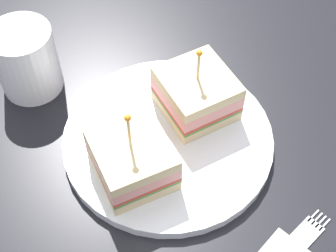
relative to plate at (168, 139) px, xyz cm
name	(u,v)px	position (x,y,z in cm)	size (l,w,h in cm)	color
ground_plane	(168,147)	(0.00, 0.00, -1.68)	(101.49, 101.49, 2.00)	black
plate	(168,139)	(0.00, 0.00, 0.00)	(25.12, 25.12, 1.35)	white
sandwich_half_front	(134,160)	(-6.30, -0.27, 3.38)	(10.92, 11.35, 10.23)	beige
sandwich_half_back	(194,92)	(5.47, 0.41, 3.44)	(10.66, 10.84, 9.90)	beige
drink_glass	(27,62)	(-3.72, 19.83, 3.44)	(7.91, 7.91, 9.06)	silver
fork	(297,243)	(-1.72, -18.78, -0.50)	(12.86, 2.90, 0.35)	silver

